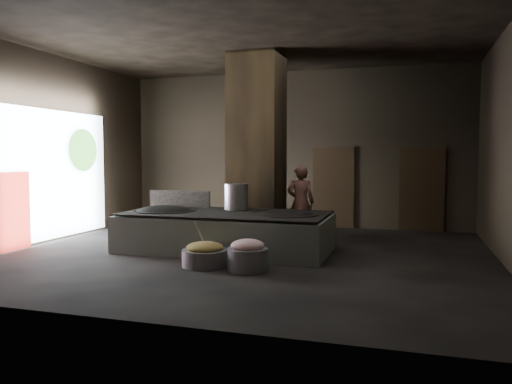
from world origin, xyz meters
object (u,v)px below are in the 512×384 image
(stock_pot, at_px, (236,197))
(meat_basin, at_px, (248,259))
(wok_left, at_px, (164,214))
(cook, at_px, (301,203))
(veg_basin, at_px, (205,258))
(hearth_platform, at_px, (226,233))
(wok_right, at_px, (287,218))

(stock_pot, distance_m, meat_basin, 2.61)
(wok_left, height_order, cook, cook)
(veg_basin, bearing_deg, wok_left, 136.97)
(wok_left, height_order, meat_basin, wok_left)
(wok_left, bearing_deg, cook, 35.95)
(meat_basin, bearing_deg, veg_basin, 173.34)
(hearth_platform, relative_size, wok_right, 3.41)
(stock_pot, xyz_separation_m, meat_basin, (1.00, -2.23, -0.93))
(wok_right, bearing_deg, stock_pot, 158.96)
(hearth_platform, height_order, wok_left, wok_left)
(stock_pot, relative_size, cook, 0.32)
(wok_left, relative_size, stock_pot, 2.42)
(cook, relative_size, veg_basin, 2.16)
(stock_pot, xyz_separation_m, cook, (1.19, 1.35, -0.22))
(wok_right, bearing_deg, hearth_platform, -177.88)
(wok_right, bearing_deg, meat_basin, -99.81)
(hearth_platform, relative_size, veg_basin, 5.28)
(wok_left, distance_m, veg_basin, 2.31)
(wok_right, relative_size, meat_basin, 1.80)
(meat_basin, bearing_deg, wok_left, 146.99)
(wok_left, xyz_separation_m, veg_basin, (1.63, -1.52, -0.59))
(hearth_platform, bearing_deg, meat_basin, -58.09)
(wok_right, relative_size, veg_basin, 1.55)
(stock_pot, xyz_separation_m, veg_basin, (0.13, -2.12, -0.97))
(meat_basin, bearing_deg, stock_pot, 114.23)
(wok_left, xyz_separation_m, cook, (2.69, 1.95, 0.16))
(cook, height_order, veg_basin, cook)
(wok_right, xyz_separation_m, veg_basin, (-1.17, -1.62, -0.59))
(veg_basin, distance_m, meat_basin, 0.88)
(hearth_platform, height_order, veg_basin, hearth_platform)
(wok_left, height_order, wok_right, wok_left)
(cook, xyz_separation_m, veg_basin, (-1.06, -3.47, -0.75))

